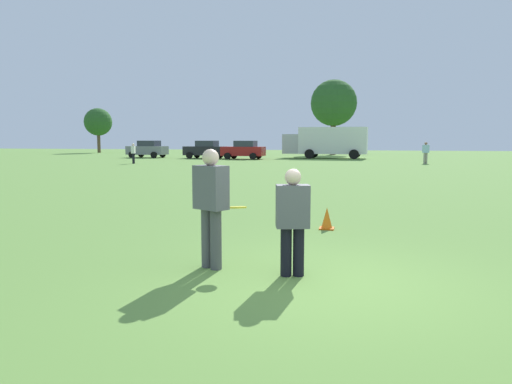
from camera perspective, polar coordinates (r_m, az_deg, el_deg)
name	(u,v)px	position (r m, az deg, el deg)	size (l,w,h in m)	color
ground_plane	(325,284)	(6.62, 8.32, -10.91)	(159.66, 159.66, 0.00)	#608C3D
player_thrower	(211,202)	(7.14, -5.46, -1.17)	(0.58, 0.49, 1.82)	#4C4C51
player_defender	(293,217)	(6.74, 4.45, -3.00)	(0.52, 0.38, 1.55)	black
frisbee	(238,207)	(7.21, -2.20, -1.87)	(0.27, 0.27, 0.06)	yellow
traffic_cone	(327,219)	(10.46, 8.56, -3.21)	(0.32, 0.32, 0.48)	#D8590C
parked_car_near_left	(148,149)	(52.03, -12.97, 5.09)	(4.29, 2.38, 1.82)	slate
parked_car_mid_left	(205,149)	(49.00, -6.14, 5.15)	(4.29, 2.38, 1.82)	black
parked_car_center	(244,150)	(46.90, -1.50, 5.13)	(4.29, 2.38, 1.82)	maroon
box_truck	(327,141)	(49.17, 8.58, 6.08)	(8.61, 3.29, 3.18)	white
bystander_far_jogger	(426,151)	(40.46, 19.83, 4.63)	(0.55, 0.47, 1.74)	gray
bystander_field_marshal	(133,152)	(39.32, -14.61, 4.67)	(0.35, 0.49, 1.63)	black
tree_west_oak	(98,122)	(72.90, -18.55, 8.01)	(3.97, 3.97, 6.45)	brown
tree_west_maple	(334,103)	(60.98, 9.37, 10.55)	(5.78, 5.78, 9.40)	brown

